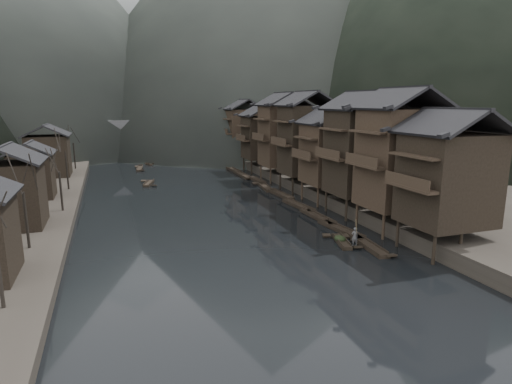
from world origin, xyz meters
name	(u,v)px	position (x,y,z in m)	size (l,w,h in m)	color
water	(235,244)	(0.00, 0.00, 0.00)	(300.00, 300.00, 0.00)	black
right_bank	(343,163)	(35.00, 40.00, 0.90)	(40.00, 200.00, 1.80)	#2D2823
stilt_houses	(312,133)	(17.28, 19.10, 8.87)	(9.00, 67.60, 15.14)	black
left_houses	(26,166)	(-20.50, 20.12, 5.66)	(8.10, 53.20, 8.73)	black
bare_trees	(54,160)	(-17.00, 17.49, 6.58)	(3.92, 62.03, 7.85)	black
moored_sampans	(265,187)	(11.97, 24.38, 0.20)	(2.72, 65.87, 0.47)	black
midriver_boats	(144,170)	(-4.59, 47.41, 0.20)	(4.34, 29.03, 0.45)	black
stone_bridge	(154,135)	(0.00, 72.00, 5.11)	(40.00, 6.00, 9.00)	#4C4C4F
hills	(140,7)	(6.25, 165.51, 53.30)	(320.00, 380.00, 114.15)	black
hero_sampan	(342,241)	(9.78, -3.04, 0.20)	(2.05, 4.73, 0.43)	black
cargo_heap	(340,235)	(9.73, -2.83, 0.74)	(1.03, 1.35, 0.62)	black
boatman	(355,234)	(10.21, -4.62, 1.33)	(0.65, 0.43, 1.80)	#504F52
bamboo_pole	(358,206)	(10.41, -4.62, 4.03)	(0.06, 0.06, 4.52)	#8C7A51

